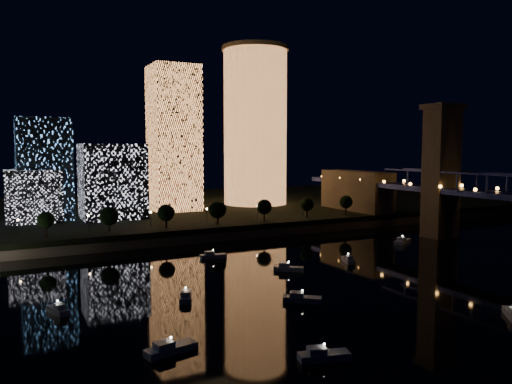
# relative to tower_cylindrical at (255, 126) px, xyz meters

# --- Properties ---
(ground) EXTENTS (520.00, 520.00, 0.00)m
(ground) POSITION_rel_tower_cylindrical_xyz_m (-34.21, -143.75, -44.96)
(ground) COLOR black
(ground) RESTS_ON ground
(far_bank) EXTENTS (420.00, 160.00, 5.00)m
(far_bank) POSITION_rel_tower_cylindrical_xyz_m (-34.21, 16.25, -42.46)
(far_bank) COLOR black
(far_bank) RESTS_ON ground
(seawall) EXTENTS (420.00, 6.00, 3.00)m
(seawall) POSITION_rel_tower_cylindrical_xyz_m (-34.21, -61.75, -43.46)
(seawall) COLOR #6B5E4C
(seawall) RESTS_ON ground
(tower_cylindrical) EXTENTS (34.00, 34.00, 79.66)m
(tower_cylindrical) POSITION_rel_tower_cylindrical_xyz_m (0.00, 0.00, 0.00)
(tower_cylindrical) COLOR #FF9A51
(tower_cylindrical) RESTS_ON far_bank
(tower_rectangular) EXTENTS (20.79, 20.79, 66.15)m
(tower_rectangular) POSITION_rel_tower_cylindrical_xyz_m (-45.04, -5.93, -6.88)
(tower_rectangular) COLOR #FF9A51
(tower_rectangular) RESTS_ON far_bank
(midrise_blocks) EXTENTS (92.01, 34.82, 40.61)m
(midrise_blocks) POSITION_rel_tower_cylindrical_xyz_m (-102.84, -14.27, -23.82)
(midrise_blocks) COLOR white
(midrise_blocks) RESTS_ON far_bank
(motorboats) EXTENTS (128.41, 82.64, 2.78)m
(motorboats) POSITION_rel_tower_cylindrical_xyz_m (-44.34, -130.66, -44.14)
(motorboats) COLOR silver
(motorboats) RESTS_ON ground
(esplanade_trees) EXTENTS (165.86, 6.71, 8.86)m
(esplanade_trees) POSITION_rel_tower_cylindrical_xyz_m (-66.58, -55.75, -34.49)
(esplanade_trees) COLOR black
(esplanade_trees) RESTS_ON far_bank
(street_lamps) EXTENTS (132.70, 0.70, 5.65)m
(street_lamps) POSITION_rel_tower_cylindrical_xyz_m (-68.21, -49.75, -35.93)
(street_lamps) COLOR black
(street_lamps) RESTS_ON far_bank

